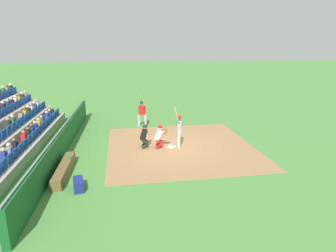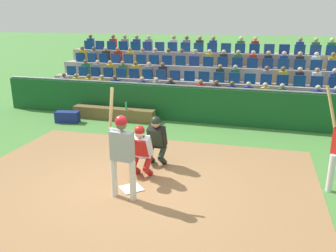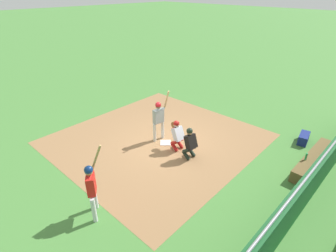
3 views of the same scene
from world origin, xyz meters
TOP-DOWN VIEW (x-y plane):
  - ground_plane at (0.00, 0.00)m, footprint 160.00×160.00m
  - infield_dirt_patch at (0.00, 0.50)m, footprint 8.28×7.96m
  - home_plate_marker at (0.00, 0.00)m, footprint 0.62×0.62m
  - batter_at_plate at (0.01, 0.40)m, footprint 0.63×0.47m
  - catcher_crouching at (0.02, -0.65)m, footprint 0.47×0.71m
  - home_plate_umpire at (-0.11, -1.43)m, footprint 0.48×0.47m
  - dugout_wall at (0.00, -5.55)m, footprint 15.03×0.24m
  - dugout_bench at (2.75, -5.00)m, footprint 3.14×0.40m
  - water_bottle_on_bench at (2.20, -4.91)m, footprint 0.07×0.07m
  - equipment_duffel_bag at (4.18, -4.20)m, footprint 0.88×0.51m
  - on_deck_batter at (-4.25, -1.34)m, footprint 0.69×0.61m

SIDE VIEW (x-z plane):
  - ground_plane at x=0.00m, z-range 0.00..0.00m
  - infield_dirt_patch at x=0.00m, z-range 0.00..0.01m
  - home_plate_marker at x=0.00m, z-range 0.01..0.02m
  - equipment_duffel_bag at x=4.18m, z-range 0.00..0.40m
  - dugout_bench at x=2.75m, z-range 0.00..0.44m
  - water_bottle_on_bench at x=2.20m, z-range 0.44..0.71m
  - dugout_wall at x=0.00m, z-range -0.03..1.30m
  - home_plate_umpire at x=-0.11m, z-range 0.06..1.36m
  - catcher_crouching at x=0.02m, z-range 0.07..1.36m
  - on_deck_batter at x=-4.25m, z-range -0.05..2.21m
  - batter_at_plate at x=0.01m, z-range -0.02..2.24m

